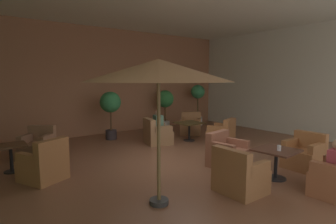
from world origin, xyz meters
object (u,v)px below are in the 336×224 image
at_px(potted_tree_left_corner, 165,102).
at_px(iced_drink_cup, 279,148).
at_px(cafe_table_front_left, 276,156).
at_px(potted_tree_mid_right, 110,106).
at_px(armchair_mid_center_south, 191,126).
at_px(armchair_mid_center_north, 157,134).
at_px(armchair_front_left_south, 304,155).
at_px(potted_tree_mid_left, 198,99).
at_px(cafe_table_mid_center, 189,126).
at_px(armchair_front_left_west, 227,154).
at_px(armchair_mid_center_east, 222,135).
at_px(armchair_front_left_north, 239,176).
at_px(armchair_front_right_east, 44,165).
at_px(patron_blue_shirt, 158,122).
at_px(armchair_front_right_south, 38,146).
at_px(patio_umbrella_tall_red, 158,71).
at_px(cafe_table_front_right, 11,151).

height_order(potted_tree_left_corner, iced_drink_cup, potted_tree_left_corner).
xyz_separation_m(cafe_table_front_left, potted_tree_mid_right, (-1.17, 5.52, 0.68)).
distance_m(armchair_mid_center_south, iced_drink_cup, 5.00).
relative_size(armchair_mid_center_north, armchair_mid_center_south, 0.90).
xyz_separation_m(armchair_front_left_south, potted_tree_left_corner, (0.27, 5.94, 0.82)).
bearing_deg(potted_tree_mid_left, cafe_table_mid_center, -137.55).
bearing_deg(iced_drink_cup, cafe_table_mid_center, 76.72).
distance_m(armchair_front_left_west, armchair_mid_center_east, 2.15).
xyz_separation_m(potted_tree_mid_left, iced_drink_cup, (-3.20, -5.94, -0.53)).
bearing_deg(armchair_mid_center_north, armchair_front_left_north, -102.65).
xyz_separation_m(cafe_table_front_left, armchair_mid_center_east, (1.30, 2.69, -0.16)).
relative_size(cafe_table_front_left, armchair_mid_center_north, 0.90).
height_order(armchair_mid_center_south, potted_tree_left_corner, potted_tree_left_corner).
distance_m(armchair_front_right_east, armchair_mid_center_north, 3.87).
bearing_deg(cafe_table_mid_center, potted_tree_mid_right, 139.20).
height_order(cafe_table_mid_center, armchair_mid_center_south, armchair_mid_center_south).
xyz_separation_m(armchair_mid_center_east, patron_blue_shirt, (-1.52, 1.33, 0.40)).
xyz_separation_m(armchair_front_right_south, potted_tree_mid_right, (2.51, 0.98, 0.85)).
bearing_deg(armchair_front_left_west, cafe_table_front_left, -79.99).
height_order(armchair_mid_center_north, potted_tree_mid_left, potted_tree_mid_left).
bearing_deg(iced_drink_cup, cafe_table_front_left, 61.38).
xyz_separation_m(armchair_front_left_north, iced_drink_cup, (1.12, -0.08, 0.37)).
distance_m(armchair_front_left_south, patio_umbrella_tall_red, 4.25).
xyz_separation_m(armchair_front_left_north, armchair_front_right_east, (-2.74, 2.74, 0.01)).
xyz_separation_m(armchair_front_left_south, cafe_table_mid_center, (-0.31, 3.75, 0.19)).
xyz_separation_m(armchair_front_right_south, armchair_mid_center_north, (3.42, -0.50, -0.01)).
relative_size(armchair_front_left_north, potted_tree_mid_left, 0.47).
relative_size(armchair_front_left_south, armchair_front_left_west, 0.91).
xyz_separation_m(armchair_front_left_west, armchair_mid_center_north, (-0.06, 2.88, 0.00)).
distance_m(cafe_table_front_right, potted_tree_mid_right, 3.74).
height_order(armchair_front_right_east, potted_tree_mid_right, potted_tree_mid_right).
bearing_deg(potted_tree_mid_right, armchair_front_right_east, -134.49).
relative_size(armchair_front_left_west, armchair_mid_center_south, 0.86).
relative_size(armchair_front_left_north, patron_blue_shirt, 1.28).
bearing_deg(potted_tree_left_corner, armchair_front_left_south, -92.58).
height_order(armchair_front_right_east, armchair_mid_center_south, armchair_front_right_east).
bearing_deg(armchair_mid_center_south, armchair_front_right_south, -179.35).
relative_size(cafe_table_front_left, cafe_table_front_right, 1.34).
relative_size(cafe_table_front_left, patron_blue_shirt, 1.29).
bearing_deg(iced_drink_cup, armchair_mid_center_north, 93.01).
bearing_deg(potted_tree_left_corner, armchair_front_right_east, -148.95).
height_order(armchair_front_left_west, iced_drink_cup, armchair_front_left_west).
xyz_separation_m(armchair_front_left_south, patron_blue_shirt, (-1.39, 4.02, 0.41)).
bearing_deg(armchair_front_left_south, cafe_table_front_left, -179.71).
relative_size(armchair_mid_center_east, patio_umbrella_tall_red, 0.40).
xyz_separation_m(cafe_table_front_right, armchair_mid_center_south, (6.05, 0.88, -0.18)).
distance_m(armchair_front_left_south, iced_drink_cup, 1.27).
distance_m(armchair_front_left_north, armchair_mid_center_south, 5.41).
distance_m(armchair_front_right_east, patio_umbrella_tall_red, 3.21).
relative_size(armchair_mid_center_east, potted_tree_left_corner, 0.59).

